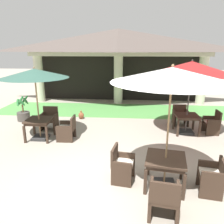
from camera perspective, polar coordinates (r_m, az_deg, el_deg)
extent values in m
plane|color=#9E9384|center=(5.59, -3.29, -17.89)|extent=(60.00, 60.00, 0.00)
cylinder|color=beige|center=(13.99, -18.41, 8.09)|extent=(0.51, 0.51, 2.71)
cylinder|color=beige|center=(12.90, 1.63, 8.28)|extent=(0.51, 0.51, 2.71)
cylinder|color=beige|center=(13.51, 22.37, 7.44)|extent=(0.51, 0.51, 2.71)
cube|color=beige|center=(12.78, 1.68, 14.86)|extent=(10.31, 0.70, 0.24)
pyramid|color=#514742|center=(12.79, 1.71, 18.16)|extent=(10.71, 3.20, 1.23)
cube|color=black|center=(13.79, 1.83, 8.80)|extent=(10.11, 0.16, 2.71)
cube|color=#519347|center=(11.57, 1.13, 0.50)|extent=(12.51, 2.71, 0.01)
cube|color=#38281E|center=(8.75, 18.92, -0.88)|extent=(0.87, 0.87, 0.05)
cube|color=#38281E|center=(8.76, 18.89, -1.20)|extent=(0.80, 0.80, 0.05)
cube|color=#38281E|center=(8.41, 16.76, -4.15)|extent=(0.07, 0.07, 0.62)
cube|color=#38281E|center=(8.62, 21.86, -4.14)|extent=(0.07, 0.07, 0.62)
cube|color=#38281E|center=(9.13, 15.70, -2.45)|extent=(0.07, 0.07, 0.62)
cube|color=#38281E|center=(9.33, 20.42, -2.48)|extent=(0.07, 0.07, 0.62)
cube|color=#2D2D2D|center=(8.95, 18.54, -4.89)|extent=(0.55, 0.55, 0.08)
cylinder|color=#4C4742|center=(8.62, 19.23, 2.44)|extent=(0.05, 0.05, 2.44)
cone|color=maroon|center=(8.42, 20.03, 10.81)|extent=(2.94, 2.94, 0.45)
sphere|color=#4C4742|center=(8.41, 20.20, 12.53)|extent=(0.06, 0.06, 0.06)
cube|color=#38281E|center=(9.12, 24.39, -2.68)|extent=(0.50, 0.53, 0.07)
cube|color=silver|center=(9.10, 24.44, -2.32)|extent=(0.46, 0.49, 0.05)
cube|color=#38281E|center=(9.13, 25.91, -1.14)|extent=(0.07, 0.53, 0.45)
cube|color=#38281E|center=(8.93, 24.85, -3.76)|extent=(0.49, 0.07, 0.63)
cube|color=#38281E|center=(9.36, 23.83, -2.76)|extent=(0.49, 0.07, 0.63)
cube|color=#38281E|center=(8.91, 23.43, -4.51)|extent=(0.06, 0.06, 0.37)
cube|color=#38281E|center=(9.32, 22.50, -3.51)|extent=(0.06, 0.06, 0.37)
cube|color=#38281E|center=(9.06, 26.02, -4.49)|extent=(0.06, 0.06, 0.37)
cube|color=#38281E|center=(9.47, 24.99, -3.50)|extent=(0.06, 0.06, 0.37)
cube|color=#38281E|center=(9.68, 17.40, -0.81)|extent=(0.59, 0.58, 0.07)
cube|color=silver|center=(9.67, 17.43, -0.47)|extent=(0.54, 0.53, 0.05)
cube|color=#38281E|center=(9.87, 17.16, 0.85)|extent=(0.58, 0.07, 0.36)
cube|color=#38281E|center=(9.78, 18.87, -1.43)|extent=(0.07, 0.57, 0.63)
cube|color=#38281E|center=(9.65, 15.80, -1.39)|extent=(0.07, 0.57, 0.63)
cube|color=#38281E|center=(9.58, 19.14, -2.59)|extent=(0.06, 0.06, 0.39)
cube|color=#38281E|center=(9.45, 16.10, -2.57)|extent=(0.06, 0.06, 0.39)
cube|color=#38281E|center=(10.05, 18.40, -1.65)|extent=(0.06, 0.06, 0.39)
cube|color=#38281E|center=(9.93, 15.50, -1.62)|extent=(0.06, 0.06, 0.39)
cube|color=#38281E|center=(8.14, -18.47, -1.91)|extent=(0.86, 0.86, 0.05)
cube|color=#38281E|center=(8.16, -18.42, -2.36)|extent=(0.79, 0.79, 0.09)
cube|color=#38281E|center=(8.09, -21.78, -5.47)|extent=(0.07, 0.07, 0.61)
cube|color=#38281E|center=(7.79, -16.59, -5.79)|extent=(0.07, 0.07, 0.61)
cube|color=#38281E|center=(8.75, -19.65, -3.63)|extent=(0.07, 0.07, 0.61)
cube|color=#38281E|center=(8.48, -14.81, -3.85)|extent=(0.07, 0.07, 0.61)
cube|color=#2D2D2D|center=(8.36, -18.06, -6.30)|extent=(0.53, 0.53, 0.09)
cylinder|color=olive|center=(8.02, -18.74, 1.05)|extent=(0.05, 0.05, 2.31)
cone|color=#33594C|center=(7.81, -19.53, 9.48)|extent=(2.27, 2.27, 0.30)
sphere|color=olive|center=(7.79, -19.66, 10.80)|extent=(0.06, 0.06, 0.06)
cube|color=#38281E|center=(9.07, -16.08, -1.97)|extent=(0.61, 0.56, 0.07)
cube|color=silver|center=(9.06, -16.11, -1.61)|extent=(0.56, 0.52, 0.05)
cube|color=#38281E|center=(9.23, -15.68, 0.07)|extent=(0.60, 0.07, 0.45)
cube|color=#38281E|center=(9.01, -14.37, -2.48)|extent=(0.07, 0.56, 0.65)
cube|color=#38281E|center=(9.20, -17.68, -2.37)|extent=(0.07, 0.56, 0.65)
cube|color=#38281E|center=(8.83, -14.84, -3.87)|extent=(0.06, 0.06, 0.37)
cube|color=#38281E|center=(9.02, -18.12, -3.73)|extent=(0.06, 0.06, 0.37)
cube|color=#38281E|center=(9.28, -13.89, -2.83)|extent=(0.06, 0.06, 0.37)
cube|color=#38281E|center=(9.46, -17.03, -2.71)|extent=(0.06, 0.06, 0.37)
cube|color=#38281E|center=(7.94, -11.86, -4.38)|extent=(0.58, 0.59, 0.07)
cube|color=silver|center=(7.92, -11.88, -3.97)|extent=(0.53, 0.54, 0.05)
cube|color=#38281E|center=(7.79, -10.08, -2.73)|extent=(0.07, 0.58, 0.43)
cube|color=#38281E|center=(7.73, -12.35, -5.69)|extent=(0.57, 0.07, 0.60)
cube|color=#38281E|center=(8.21, -11.33, -4.30)|extent=(0.57, 0.07, 0.60)
cube|color=#38281E|center=(7.85, -14.09, -6.42)|extent=(0.06, 0.06, 0.36)
cube|color=#38281E|center=(8.32, -13.01, -5.06)|extent=(0.06, 0.06, 0.36)
cube|color=#38281E|center=(7.71, -10.43, -6.61)|extent=(0.06, 0.06, 0.36)
cube|color=#38281E|center=(8.18, -9.55, -5.21)|extent=(0.06, 0.06, 0.36)
cube|color=#38281E|center=(5.25, 13.82, -11.69)|extent=(1.01, 1.01, 0.05)
cube|color=#38281E|center=(5.28, 13.77, -12.34)|extent=(0.93, 0.93, 0.09)
cube|color=#38281E|center=(5.12, 8.68, -17.56)|extent=(0.08, 0.08, 0.61)
cube|color=#38281E|center=(5.14, 18.20, -18.14)|extent=(0.08, 0.08, 0.61)
cube|color=#38281E|center=(5.81, 9.48, -13.17)|extent=(0.08, 0.08, 0.61)
cube|color=#38281E|center=(5.83, 17.69, -13.69)|extent=(0.08, 0.08, 0.61)
cube|color=#2D2D2D|center=(5.60, 13.33, -17.91)|extent=(0.53, 0.53, 0.06)
cylinder|color=olive|center=(5.01, 14.26, -5.85)|extent=(0.04, 0.04, 2.59)
cone|color=white|center=(4.69, 15.39, 9.33)|extent=(2.55, 2.55, 0.31)
sphere|color=olive|center=(4.68, 15.56, 11.57)|extent=(0.06, 0.06, 0.06)
cube|color=#38281E|center=(5.51, 24.21, -15.00)|extent=(0.56, 0.61, 0.07)
cube|color=silver|center=(5.48, 24.28, -14.46)|extent=(0.52, 0.57, 0.05)
cube|color=#38281E|center=(5.45, 26.82, -12.99)|extent=(0.15, 0.55, 0.38)
cube|color=#38281E|center=(5.34, 24.56, -17.15)|extent=(0.48, 0.14, 0.65)
cube|color=#38281E|center=(5.76, 23.69, -14.45)|extent=(0.48, 0.14, 0.65)
cube|color=#38281E|center=(5.38, 22.03, -18.31)|extent=(0.06, 0.06, 0.38)
cube|color=#38281E|center=(5.79, 21.40, -15.62)|extent=(0.06, 0.06, 0.38)
cube|color=#38281E|center=(5.47, 26.66, -18.33)|extent=(0.06, 0.06, 0.38)
cube|color=#38281E|center=(5.87, 25.66, -15.70)|extent=(0.06, 0.06, 0.38)
cube|color=#38281E|center=(4.57, 13.41, -20.61)|extent=(0.62, 0.64, 0.07)
cube|color=silver|center=(4.53, 13.46, -20.00)|extent=(0.57, 0.59, 0.05)
cube|color=#38281E|center=(4.21, 13.57, -19.96)|extent=(0.54, 0.15, 0.43)
cube|color=#38281E|center=(4.63, 10.01, -21.32)|extent=(0.15, 0.56, 0.67)
cube|color=#38281E|center=(4.64, 16.65, -21.71)|extent=(0.15, 0.56, 0.67)
cube|color=#38281E|center=(4.91, 10.26, -20.84)|extent=(0.06, 0.06, 0.39)
cube|color=#38281E|center=(4.92, 16.30, -21.20)|extent=(0.06, 0.06, 0.39)
cube|color=#38281E|center=(4.52, 9.76, -24.63)|extent=(0.06, 0.06, 0.39)
cube|color=#38281E|center=(4.53, 16.51, -25.01)|extent=(0.06, 0.06, 0.39)
cube|color=#38281E|center=(5.47, 2.97, -13.77)|extent=(0.57, 0.62, 0.07)
cube|color=silver|center=(5.44, 2.98, -13.22)|extent=(0.52, 0.57, 0.05)
cube|color=#38281E|center=(5.39, 0.64, -11.11)|extent=(0.15, 0.55, 0.45)
cube|color=#38281E|center=(5.73, 3.46, -13.30)|extent=(0.49, 0.14, 0.62)
cube|color=#38281E|center=(5.31, 2.41, -15.92)|extent=(0.49, 0.14, 0.62)
cube|color=#38281E|center=(5.76, 5.59, -14.67)|extent=(0.06, 0.06, 0.37)
cube|color=#38281E|center=(5.35, 4.77, -17.31)|extent=(0.06, 0.06, 0.37)
cube|color=#38281E|center=(5.83, 1.28, -14.21)|extent=(0.06, 0.06, 0.37)
cube|color=#38281E|center=(5.42, 0.09, -16.76)|extent=(0.06, 0.06, 0.37)
cylinder|color=#47423D|center=(10.64, -22.01, -1.04)|extent=(0.55, 0.55, 0.39)
cylinder|color=brown|center=(10.55, -22.22, 0.85)|extent=(0.07, 0.07, 0.34)
ellipsoid|color=#286B33|center=(10.38, -21.55, 2.72)|extent=(0.12, 0.44, 0.45)
ellipsoid|color=#286B33|center=(10.60, -21.79, 3.01)|extent=(0.46, 0.20, 0.46)
ellipsoid|color=#286B33|center=(10.57, -22.63, 2.82)|extent=(0.28, 0.29, 0.42)
ellipsoid|color=#286B33|center=(10.48, -23.34, 2.25)|extent=(0.28, 0.41, 0.32)
ellipsoid|color=#286B33|center=(10.35, -22.54, 2.38)|extent=(0.36, 0.19, 0.37)
ellipsoid|color=brown|center=(10.22, -8.03, -0.91)|extent=(0.25, 0.25, 0.31)
sphere|color=brown|center=(10.17, -8.07, 0.14)|extent=(0.08, 0.08, 0.08)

